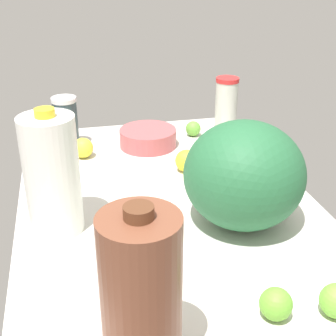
% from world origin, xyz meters
% --- Properties ---
extents(countertop, '(1.20, 0.76, 0.03)m').
position_xyz_m(countertop, '(0.00, 0.00, 0.01)').
color(countertop, silver).
rests_on(countertop, ground).
extents(mixing_bowl, '(0.19, 0.19, 0.06)m').
position_xyz_m(mixing_bowl, '(-0.38, 0.02, 0.06)').
color(mixing_bowl, '#B15154').
rests_on(mixing_bowl, countertop).
extents(shaker_bottle, '(0.08, 0.08, 0.17)m').
position_xyz_m(shaker_bottle, '(-0.44, -0.24, 0.11)').
color(shaker_bottle, '#2B3C40').
rests_on(shaker_bottle, countertop).
extents(milk_jug, '(0.12, 0.12, 0.30)m').
position_xyz_m(milk_jug, '(0.06, -0.28, 0.17)').
color(milk_jug, white).
rests_on(milk_jug, countertop).
extents(watermelon, '(0.28, 0.28, 0.25)m').
position_xyz_m(watermelon, '(0.13, 0.15, 0.16)').
color(watermelon, '#26623A').
rests_on(watermelon, countertop).
extents(tumbler_cup, '(0.08, 0.08, 0.20)m').
position_xyz_m(tumbler_cup, '(-0.45, 0.31, 0.13)').
color(tumbler_cup, beige).
rests_on(tumbler_cup, countertop).
extents(chocolate_milk_jug, '(0.12, 0.12, 0.29)m').
position_xyz_m(chocolate_milk_jug, '(0.50, -0.15, 0.17)').
color(chocolate_milk_jug, brown).
rests_on(chocolate_milk_jug, countertop).
extents(lemon_far_back, '(0.07, 0.07, 0.07)m').
position_xyz_m(lemon_far_back, '(-0.17, 0.09, 0.06)').
color(lemon_far_back, yellow).
rests_on(lemon_far_back, countertop).
extents(lime_loose, '(0.06, 0.06, 0.06)m').
position_xyz_m(lime_loose, '(0.44, 0.10, 0.06)').
color(lime_loose, '#67B134').
rests_on(lime_loose, countertop).
extents(lemon_by_jug, '(0.06, 0.06, 0.06)m').
position_xyz_m(lemon_by_jug, '(-0.34, -0.20, 0.06)').
color(lemon_by_jug, yellow).
rests_on(lemon_by_jug, countertop).
extents(lime_near_front, '(0.05, 0.05, 0.05)m').
position_xyz_m(lime_near_front, '(-0.44, 0.19, 0.06)').
color(lime_near_front, '#60A939').
rests_on(lime_near_front, countertop).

